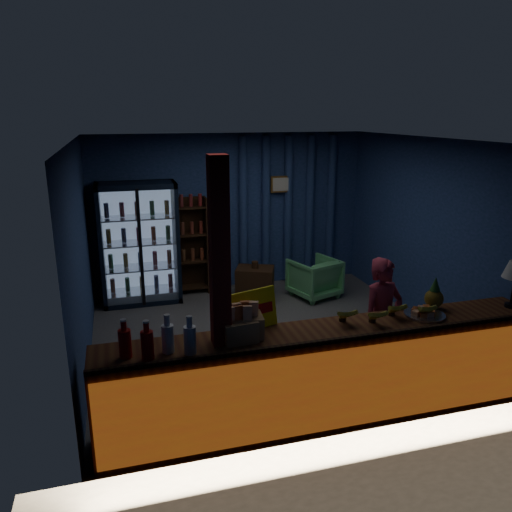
# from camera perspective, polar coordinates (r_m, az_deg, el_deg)

# --- Properties ---
(ground) EXTENTS (4.60, 4.60, 0.00)m
(ground) POSITION_cam_1_polar(r_m,az_deg,el_deg) (6.81, 1.53, -9.26)
(ground) COLOR #515154
(ground) RESTS_ON ground
(room_walls) EXTENTS (4.60, 4.60, 4.60)m
(room_walls) POSITION_cam_1_polar(r_m,az_deg,el_deg) (6.30, 1.64, 3.74)
(room_walls) COLOR navy
(room_walls) RESTS_ON ground
(counter) EXTENTS (4.40, 0.57, 0.99)m
(counter) POSITION_cam_1_polar(r_m,az_deg,el_deg) (5.01, 8.29, -13.26)
(counter) COLOR brown
(counter) RESTS_ON ground
(support_post) EXTENTS (0.16, 0.16, 2.60)m
(support_post) POSITION_cam_1_polar(r_m,az_deg,el_deg) (4.36, -4.08, -5.74)
(support_post) COLOR maroon
(support_post) RESTS_ON ground
(beverage_cooler) EXTENTS (1.20, 0.62, 1.90)m
(beverage_cooler) POSITION_cam_1_polar(r_m,az_deg,el_deg) (8.04, -13.20, 1.39)
(beverage_cooler) COLOR black
(beverage_cooler) RESTS_ON ground
(bottle_shelf) EXTENTS (0.50, 0.28, 1.60)m
(bottle_shelf) POSITION_cam_1_polar(r_m,az_deg,el_deg) (8.29, -7.33, 1.14)
(bottle_shelf) COLOR #342310
(bottle_shelf) RESTS_ON ground
(curtain_folds) EXTENTS (1.74, 0.14, 2.50)m
(curtain_folds) POSITION_cam_1_polar(r_m,az_deg,el_deg) (8.66, 3.69, 5.31)
(curtain_folds) COLOR navy
(curtain_folds) RESTS_ON room_walls
(framed_picture) EXTENTS (0.36, 0.04, 0.28)m
(framed_picture) POSITION_cam_1_polar(r_m,az_deg,el_deg) (8.49, 2.88, 8.19)
(framed_picture) COLOR gold
(framed_picture) RESTS_ON room_walls
(shopkeeper) EXTENTS (0.59, 0.46, 1.44)m
(shopkeeper) POSITION_cam_1_polar(r_m,az_deg,el_deg) (5.64, 14.17, -7.36)
(shopkeeper) COLOR #99293D
(shopkeeper) RESTS_ON ground
(green_chair) EXTENTS (0.87, 0.88, 0.64)m
(green_chair) POSITION_cam_1_polar(r_m,az_deg,el_deg) (8.19, 6.68, -2.48)
(green_chair) COLOR #62C577
(green_chair) RESTS_ON ground
(side_table) EXTENTS (0.71, 0.62, 0.64)m
(side_table) POSITION_cam_1_polar(r_m,az_deg,el_deg) (8.02, -0.12, -3.16)
(side_table) COLOR #342310
(side_table) RESTS_ON ground
(yellow_sign) EXTENTS (0.48, 0.23, 0.38)m
(yellow_sign) POSITION_cam_1_polar(r_m,az_deg,el_deg) (4.70, -0.21, -6.16)
(yellow_sign) COLOR #FFFE0D
(yellow_sign) RESTS_ON counter
(soda_bottles) EXTENTS (0.63, 0.19, 0.34)m
(soda_bottles) POSITION_cam_1_polar(r_m,az_deg,el_deg) (4.30, -11.17, -9.43)
(soda_bottles) COLOR #B20E0B
(soda_bottles) RESTS_ON counter
(snack_box_left) EXTENTS (0.33, 0.28, 0.32)m
(snack_box_left) POSITION_cam_1_polar(r_m,az_deg,el_deg) (4.50, -2.02, -8.26)
(snack_box_left) COLOR #A47E4F
(snack_box_left) RESTS_ON counter
(snack_box_centre) EXTENTS (0.34, 0.29, 0.33)m
(snack_box_centre) POSITION_cam_1_polar(r_m,az_deg,el_deg) (4.57, -1.25, -7.80)
(snack_box_centre) COLOR #A47E4F
(snack_box_centre) RESTS_ON counter
(pastry_tray) EXTENTS (0.41, 0.41, 0.07)m
(pastry_tray) POSITION_cam_1_polar(r_m,az_deg,el_deg) (5.32, 18.70, -6.25)
(pastry_tray) COLOR silver
(pastry_tray) RESTS_ON counter
(banana_bunches) EXTENTS (1.05, 0.30, 0.17)m
(banana_bunches) POSITION_cam_1_polar(r_m,az_deg,el_deg) (5.08, 14.48, -6.21)
(banana_bunches) COLOR gold
(banana_bunches) RESTS_ON counter
(pineapple) EXTENTS (0.19, 0.19, 0.33)m
(pineapple) POSITION_cam_1_polar(r_m,az_deg,el_deg) (5.51, 19.70, -4.30)
(pineapple) COLOR olive
(pineapple) RESTS_ON counter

